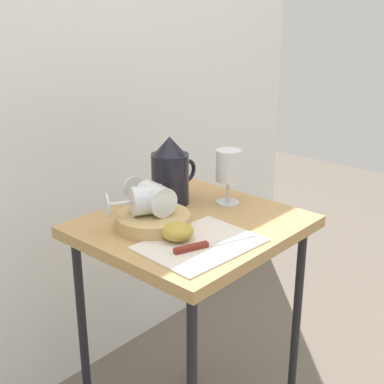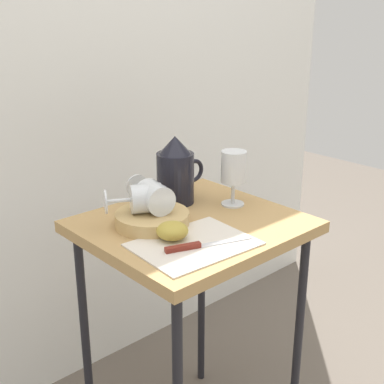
# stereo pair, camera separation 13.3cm
# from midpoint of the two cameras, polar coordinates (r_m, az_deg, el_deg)

# --- Properties ---
(curtain_drape) EXTENTS (2.40, 0.03, 1.96)m
(curtain_drape) POSITION_cam_midpoint_polar(r_m,az_deg,el_deg) (1.70, -10.15, 9.96)
(curtain_drape) COLOR white
(curtain_drape) RESTS_ON ground_plane
(table) EXTENTS (0.53, 0.48, 0.73)m
(table) POSITION_cam_midpoint_polar(r_m,az_deg,el_deg) (1.39, 2.75, -6.23)
(table) COLOR tan
(table) RESTS_ON ground_plane
(linen_napkin) EXTENTS (0.28, 0.22, 0.00)m
(linen_napkin) POSITION_cam_midpoint_polar(r_m,az_deg,el_deg) (1.23, 3.30, -5.71)
(linen_napkin) COLOR silver
(linen_napkin) RESTS_ON table
(basket_tray) EXTENTS (0.19, 0.19, 0.03)m
(basket_tray) POSITION_cam_midpoint_polar(r_m,az_deg,el_deg) (1.33, -1.47, -2.98)
(basket_tray) COLOR tan
(basket_tray) RESTS_ON table
(pitcher) EXTENTS (0.16, 0.10, 0.19)m
(pitcher) POSITION_cam_midpoint_polar(r_m,az_deg,el_deg) (1.46, 0.83, 1.70)
(pitcher) COLOR black
(pitcher) RESTS_ON table
(wine_glass_upright) EXTENTS (0.07, 0.07, 0.15)m
(wine_glass_upright) POSITION_cam_midpoint_polar(r_m,az_deg,el_deg) (1.45, 7.15, 2.34)
(wine_glass_upright) COLOR silver
(wine_glass_upright) RESTS_ON table
(wine_glass_tipped_near) EXTENTS (0.10, 0.16, 0.08)m
(wine_glass_tipped_near) POSITION_cam_midpoint_polar(r_m,az_deg,el_deg) (1.32, -1.28, -0.56)
(wine_glass_tipped_near) COLOR silver
(wine_glass_tipped_near) RESTS_ON basket_tray
(wine_glass_tipped_far) EXTENTS (0.16, 0.12, 0.07)m
(wine_glass_tipped_far) POSITION_cam_midpoint_polar(r_m,az_deg,el_deg) (1.31, -2.32, -0.76)
(wine_glass_tipped_far) COLOR silver
(wine_glass_tipped_far) RESTS_ON basket_tray
(apple_half_left) EXTENTS (0.08, 0.08, 0.04)m
(apple_half_left) POSITION_cam_midpoint_polar(r_m,az_deg,el_deg) (1.24, 0.93, -4.27)
(apple_half_left) COLOR #B29938
(apple_half_left) RESTS_ON linen_napkin
(knife) EXTENTS (0.21, 0.09, 0.01)m
(knife) POSITION_cam_midpoint_polar(r_m,az_deg,el_deg) (1.21, 3.62, -5.87)
(knife) COLOR silver
(knife) RESTS_ON linen_napkin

